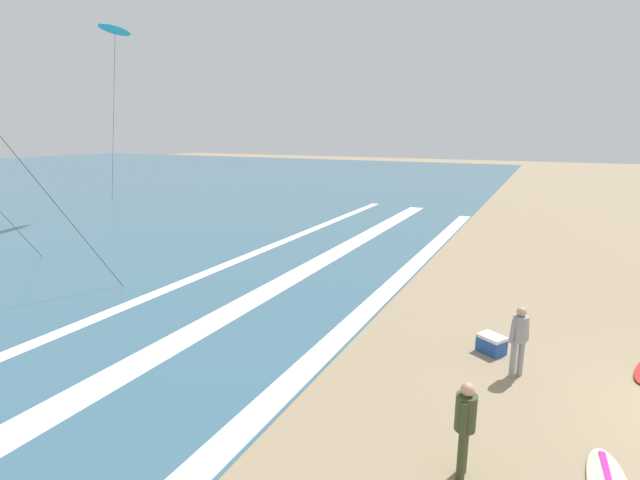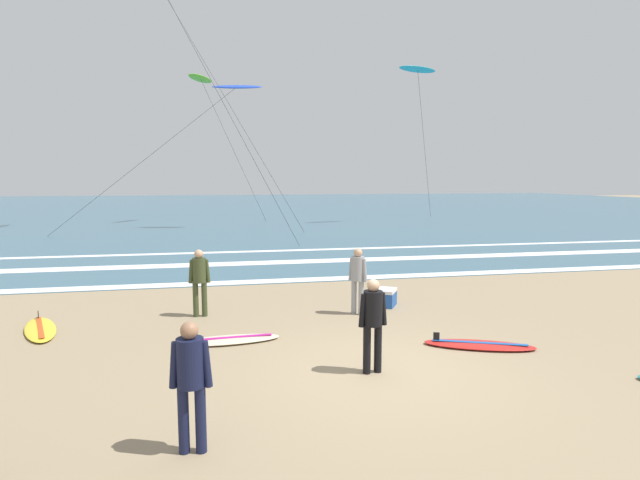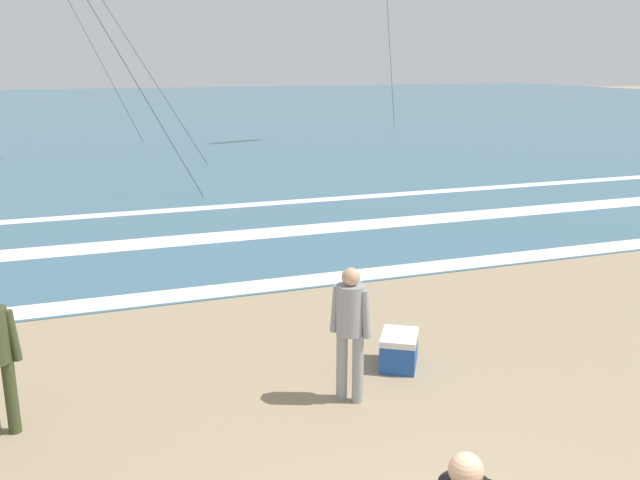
# 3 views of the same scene
# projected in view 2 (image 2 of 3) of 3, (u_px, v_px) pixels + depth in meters

# --- Properties ---
(ground_plane) EXTENTS (160.00, 160.00, 0.00)m
(ground_plane) POSITION_uv_depth(u_px,v_px,m) (383.00, 371.00, 8.55)
(ground_plane) COLOR #937F60
(ocean_surface) EXTENTS (140.00, 90.00, 0.01)m
(ocean_surface) POSITION_uv_depth(u_px,v_px,m) (241.00, 207.00, 59.68)
(ocean_surface) COLOR #386075
(ocean_surface) RESTS_ON ground
(wave_foam_shoreline) EXTENTS (42.40, 0.65, 0.01)m
(wave_foam_shoreline) POSITION_uv_depth(u_px,v_px,m) (277.00, 281.00, 16.10)
(wave_foam_shoreline) COLOR white
(wave_foam_shoreline) RESTS_ON ocean_surface
(wave_foam_mid_break) EXTENTS (46.68, 0.93, 0.01)m
(wave_foam_mid_break) POSITION_uv_depth(u_px,v_px,m) (263.00, 263.00, 19.57)
(wave_foam_mid_break) COLOR white
(wave_foam_mid_break) RESTS_ON ocean_surface
(wave_foam_outer_break) EXTENTS (48.78, 0.51, 0.01)m
(wave_foam_outer_break) POSITION_uv_depth(u_px,v_px,m) (243.00, 252.00, 22.54)
(wave_foam_outer_break) COLOR white
(wave_foam_outer_break) RESTS_ON ocean_surface
(surfer_foreground_main) EXTENTS (0.51, 0.32, 1.60)m
(surfer_foreground_main) POSITION_uv_depth(u_px,v_px,m) (373.00, 317.00, 8.39)
(surfer_foreground_main) COLOR black
(surfer_foreground_main) RESTS_ON ground
(surfer_background_far) EXTENTS (0.51, 0.32, 1.60)m
(surfer_background_far) POSITION_uv_depth(u_px,v_px,m) (191.00, 375.00, 5.91)
(surfer_background_far) COLOR #141938
(surfer_background_far) RESTS_ON ground
(surfer_left_far) EXTENTS (0.42, 0.43, 1.60)m
(surfer_left_far) POSITION_uv_depth(u_px,v_px,m) (358.00, 275.00, 12.08)
(surfer_left_far) COLOR gray
(surfer_left_far) RESTS_ON ground
(surfer_mid_group) EXTENTS (0.51, 0.32, 1.60)m
(surfer_mid_group) POSITION_uv_depth(u_px,v_px,m) (199.00, 277.00, 11.87)
(surfer_mid_group) COLOR #384223
(surfer_mid_group) RESTS_ON ground
(surfboard_near_water) EXTENTS (1.27, 2.18, 0.25)m
(surfboard_near_water) POSITION_uv_depth(u_px,v_px,m) (40.00, 329.00, 10.81)
(surfboard_near_water) COLOR yellow
(surfboard_near_water) RESTS_ON ground
(surfboard_right_spare) EXTENTS (2.17, 1.34, 0.25)m
(surfboard_right_spare) POSITION_uv_depth(u_px,v_px,m) (479.00, 345.00, 9.78)
(surfboard_right_spare) COLOR red
(surfboard_right_spare) RESTS_ON ground
(surfboard_left_pile) EXTENTS (2.13, 0.72, 0.25)m
(surfboard_left_pile) POSITION_uv_depth(u_px,v_px,m) (227.00, 340.00, 10.09)
(surfboard_left_pile) COLOR beige
(surfboard_left_pile) RESTS_ON ground
(kite_cyan_high_left) EXTENTS (5.84, 7.49, 11.13)m
(kite_cyan_high_left) POSITION_uv_depth(u_px,v_px,m) (418.00, 70.00, 35.67)
(kite_cyan_high_left) COLOR #23A8C6
(kite_cyan_high_left) RESTS_ON ground
(kite_lime_mid_center) EXTENTS (5.73, 3.21, 10.65)m
(kite_lime_mid_center) POSITION_uv_depth(u_px,v_px,m) (201.00, 79.00, 36.44)
(kite_lime_mid_center) COLOR #70C628
(kite_lime_mid_center) RESTS_ON ground
(kite_blue_far_left) EXTENTS (12.53, 2.91, 9.23)m
(kite_blue_far_left) POSITION_uv_depth(u_px,v_px,m) (236.00, 88.00, 31.81)
(kite_blue_far_left) COLOR blue
(kite_blue_far_left) RESTS_ON ground
(cooler_box) EXTENTS (0.70, 0.76, 0.44)m
(cooler_box) POSITION_uv_depth(u_px,v_px,m) (386.00, 297.00, 12.96)
(cooler_box) COLOR #1E4C9E
(cooler_box) RESTS_ON ground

